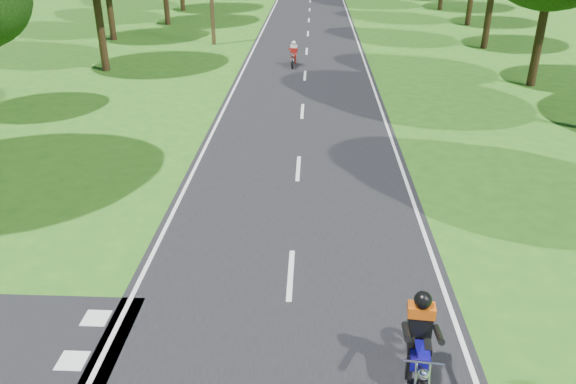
{
  "coord_description": "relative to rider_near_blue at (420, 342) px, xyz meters",
  "views": [
    {
      "loc": [
        0.41,
        -8.45,
        7.11
      ],
      "look_at": [
        -0.15,
        4.0,
        1.1
      ],
      "focal_mm": 35.0,
      "sensor_mm": 36.0,
      "label": 1
    }
  ],
  "objects": [
    {
      "name": "ground",
      "position": [
        -2.26,
        1.1,
        -0.86
      ],
      "size": [
        160.0,
        160.0,
        0.0
      ],
      "primitive_type": "plane",
      "color": "#2A6216",
      "rests_on": "ground"
    },
    {
      "name": "road_markings",
      "position": [
        -2.4,
        49.23,
        -0.83
      ],
      "size": [
        7.4,
        140.0,
        0.01
      ],
      "color": "silver",
      "rests_on": "main_road"
    },
    {
      "name": "rider_far_red",
      "position": [
        -2.92,
        23.2,
        -0.17
      ],
      "size": [
        0.61,
        1.62,
        1.33
      ],
      "primitive_type": null,
      "rotation": [
        0.0,
        0.0,
        -0.05
      ],
      "color": "#9A150B",
      "rests_on": "main_road"
    },
    {
      "name": "rider_near_blue",
      "position": [
        0.0,
        0.0,
        0.0
      ],
      "size": [
        0.87,
        2.07,
        1.68
      ],
      "primitive_type": null,
      "rotation": [
        0.0,
        0.0,
        -0.1
      ],
      "color": "#100C8D",
      "rests_on": "main_road"
    },
    {
      "name": "main_road",
      "position": [
        -2.26,
        51.1,
        -0.85
      ],
      "size": [
        7.0,
        140.0,
        0.02
      ],
      "primitive_type": "cube",
      "color": "black",
      "rests_on": "ground"
    }
  ]
}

